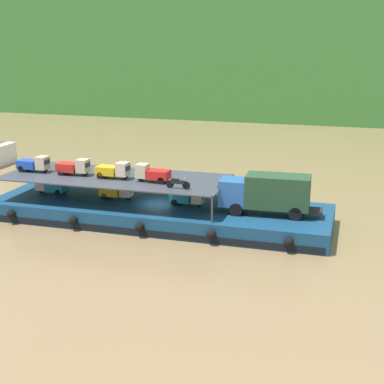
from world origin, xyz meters
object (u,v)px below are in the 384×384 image
(mini_truck_upper_fore, at_px, (114,170))
(mini_truck_upper_bow, at_px, (152,173))
(mini_truck_lower_stern, at_px, (51,186))
(motorcycle_upper_port, at_px, (178,183))
(mini_truck_lower_aft, at_px, (117,191))
(mini_truck_upper_mid, at_px, (74,167))
(covered_lorry, at_px, (267,193))
(mini_truck_upper_stern, at_px, (34,164))
(mini_truck_lower_mid, at_px, (188,197))
(cargo_barge, at_px, (158,212))

(mini_truck_upper_fore, height_order, mini_truck_upper_bow, same)
(mini_truck_lower_stern, xyz_separation_m, motorcycle_upper_port, (12.37, -2.35, 1.74))
(mini_truck_lower_aft, xyz_separation_m, mini_truck_upper_bow, (3.58, -1.07, 2.00))
(mini_truck_lower_stern, relative_size, mini_truck_upper_mid, 1.00)
(covered_lorry, distance_m, mini_truck_upper_stern, 20.11)
(mini_truck_lower_aft, xyz_separation_m, mini_truck_upper_stern, (-7.33, -0.70, 2.00))
(mini_truck_upper_fore, bearing_deg, mini_truck_lower_mid, 7.64)
(cargo_barge, bearing_deg, mini_truck_lower_aft, 174.26)
(mini_truck_upper_fore, relative_size, mini_truck_upper_bow, 1.00)
(mini_truck_upper_mid, height_order, mini_truck_upper_bow, same)
(covered_lorry, bearing_deg, mini_truck_upper_fore, -178.62)
(mini_truck_lower_stern, bearing_deg, mini_truck_lower_aft, 1.41)
(mini_truck_upper_mid, distance_m, mini_truck_upper_fore, 3.69)
(mini_truck_upper_stern, height_order, mini_truck_upper_mid, same)
(mini_truck_upper_fore, bearing_deg, mini_truck_upper_stern, 178.15)
(mini_truck_lower_mid, xyz_separation_m, mini_truck_upper_fore, (-6.09, -0.82, 2.00))
(mini_truck_upper_fore, bearing_deg, mini_truck_upper_bow, -2.09)
(cargo_barge, bearing_deg, mini_truck_upper_bow, -108.49)
(mini_truck_lower_aft, distance_m, mini_truck_lower_mid, 6.28)
(cargo_barge, distance_m, mini_truck_upper_fore, 5.03)
(cargo_barge, xyz_separation_m, mini_truck_upper_mid, (-7.32, -0.40, 3.44))
(mini_truck_upper_bow, xyz_separation_m, motorcycle_upper_port, (2.62, -1.43, -0.26))
(mini_truck_upper_mid, bearing_deg, mini_truck_upper_stern, 178.71)
(covered_lorry, relative_size, mini_truck_upper_mid, 2.89)
(cargo_barge, relative_size, mini_truck_upper_bow, 10.02)
(mini_truck_upper_stern, xyz_separation_m, motorcycle_upper_port, (13.53, -1.80, -0.26))
(mini_truck_upper_stern, relative_size, mini_truck_upper_mid, 1.01)
(covered_lorry, xyz_separation_m, mini_truck_lower_mid, (-6.47, 0.51, -1.00))
(cargo_barge, distance_m, mini_truck_upper_mid, 8.09)
(covered_lorry, height_order, mini_truck_lower_stern, covered_lorry)
(mini_truck_lower_stern, height_order, mini_truck_upper_mid, mini_truck_upper_mid)
(covered_lorry, xyz_separation_m, mini_truck_upper_fore, (-12.56, -0.30, 1.00))
(covered_lorry, distance_m, mini_truck_upper_bow, 9.23)
(mini_truck_lower_aft, bearing_deg, mini_truck_upper_mid, -167.34)
(mini_truck_lower_mid, height_order, motorcycle_upper_port, motorcycle_upper_port)
(cargo_barge, xyz_separation_m, mini_truck_lower_aft, (-3.81, 0.38, 1.44))
(mini_truck_upper_stern, relative_size, mini_truck_upper_bow, 0.99)
(mini_truck_lower_stern, xyz_separation_m, mini_truck_lower_aft, (6.17, 0.15, 0.00))
(mini_truck_lower_mid, distance_m, motorcycle_upper_port, 2.95)
(cargo_barge, xyz_separation_m, covered_lorry, (8.94, -0.26, 2.44))
(mini_truck_upper_bow, bearing_deg, mini_truck_upper_fore, 177.91)
(mini_truck_lower_mid, xyz_separation_m, mini_truck_upper_bow, (-2.69, -0.94, 2.00))
(mini_truck_lower_stern, relative_size, motorcycle_upper_port, 1.45)
(mini_truck_lower_stern, distance_m, mini_truck_lower_aft, 6.17)
(cargo_barge, relative_size, motorcycle_upper_port, 14.64)
(cargo_barge, xyz_separation_m, mini_truck_upper_fore, (-3.63, -0.56, 3.44))
(mini_truck_lower_stern, distance_m, mini_truck_upper_mid, 3.39)
(cargo_barge, relative_size, mini_truck_upper_stern, 10.08)
(motorcycle_upper_port, bearing_deg, mini_truck_upper_mid, 169.98)
(mini_truck_lower_aft, xyz_separation_m, mini_truck_upper_mid, (-3.50, -0.79, 2.00))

